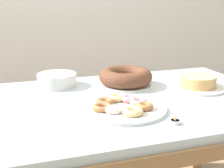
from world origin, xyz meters
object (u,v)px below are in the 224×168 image
at_px(tealight_right_edge, 175,121).
at_px(cake_golden_bundt, 126,78).
at_px(pastry_platter, 123,107).
at_px(plate_stack, 57,80).
at_px(cake_chocolate_round, 198,83).

bearing_deg(tealight_right_edge, cake_golden_bundt, 89.17).
height_order(pastry_platter, tealight_right_edge, pastry_platter).
distance_m(plate_stack, tealight_right_edge, 0.75).
bearing_deg(pastry_platter, plate_stack, 114.54).
bearing_deg(tealight_right_edge, pastry_platter, 123.51).
distance_m(cake_chocolate_round, tealight_right_edge, 0.52).
xyz_separation_m(cake_chocolate_round, pastry_platter, (-0.49, -0.18, -0.01)).
relative_size(cake_golden_bundt, pastry_platter, 0.77).
distance_m(pastry_platter, plate_stack, 0.50).
bearing_deg(pastry_platter, cake_golden_bundt, 67.39).
bearing_deg(tealight_right_edge, plate_stack, 117.49).
xyz_separation_m(cake_chocolate_round, tealight_right_edge, (-0.35, -0.38, -0.02)).
relative_size(plate_stack, tealight_right_edge, 5.25).
relative_size(cake_chocolate_round, plate_stack, 1.40).
height_order(cake_golden_bundt, tealight_right_edge, cake_golden_bundt).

